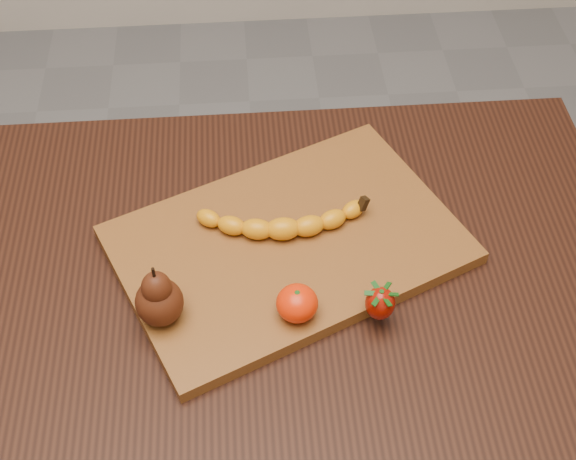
{
  "coord_description": "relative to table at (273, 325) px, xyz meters",
  "views": [
    {
      "loc": [
        -0.03,
        -0.65,
        1.6
      ],
      "look_at": [
        0.03,
        0.06,
        0.8
      ],
      "focal_mm": 50.0,
      "sensor_mm": 36.0,
      "label": 1
    }
  ],
  "objects": [
    {
      "name": "table",
      "position": [
        0.0,
        0.0,
        0.0
      ],
      "size": [
        1.0,
        0.7,
        0.76
      ],
      "color": "black",
      "rests_on": "ground"
    },
    {
      "name": "strawberry",
      "position": [
        0.13,
        -0.07,
        0.14
      ],
      "size": [
        0.04,
        0.04,
        0.05
      ],
      "primitive_type": null,
      "rotation": [
        0.0,
        0.0,
        -0.14
      ],
      "color": "#930F04",
      "rests_on": "cutting_board"
    },
    {
      "name": "mandarin",
      "position": [
        0.03,
        -0.07,
        0.14
      ],
      "size": [
        0.06,
        0.06,
        0.04
      ],
      "primitive_type": "ellipsoid",
      "rotation": [
        0.0,
        0.0,
        0.27
      ],
      "color": "#F32802",
      "rests_on": "cutting_board"
    },
    {
      "name": "pear",
      "position": [
        -0.14,
        -0.06,
        0.16
      ],
      "size": [
        0.08,
        0.08,
        0.09
      ],
      "primitive_type": null,
      "rotation": [
        0.0,
        0.0,
        -0.43
      ],
      "color": "#471C0B",
      "rests_on": "cutting_board"
    },
    {
      "name": "cutting_board",
      "position": [
        0.03,
        0.06,
        0.11
      ],
      "size": [
        0.53,
        0.46,
        0.02
      ],
      "primitive_type": "cube",
      "rotation": [
        0.0,
        0.0,
        0.42
      ],
      "color": "brown",
      "rests_on": "table"
    },
    {
      "name": "banana",
      "position": [
        0.02,
        0.06,
        0.13
      ],
      "size": [
        0.2,
        0.05,
        0.03
      ],
      "primitive_type": null,
      "rotation": [
        0.0,
        0.0,
        0.01
      ],
      "color": "orange",
      "rests_on": "cutting_board"
    }
  ]
}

